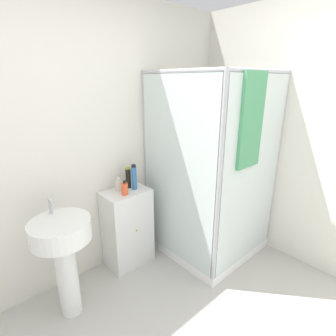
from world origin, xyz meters
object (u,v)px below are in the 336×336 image
sink (63,248)px  soap_dispenser (125,189)px  shampoo_bottle_blue (134,177)px  lotion_bottle_white (118,185)px  shampoo_bottle_tall_black (128,177)px

sink → soap_dispenser: sink is taller
shampoo_bottle_blue → lotion_bottle_white: size_ratio=1.83×
sink → shampoo_bottle_blue: size_ratio=3.88×
shampoo_bottle_tall_black → lotion_bottle_white: size_ratio=1.59×
soap_dispenser → lotion_bottle_white: bearing=87.3°
soap_dispenser → shampoo_bottle_blue: 0.16m
shampoo_bottle_tall_black → lotion_bottle_white: 0.13m
shampoo_bottle_tall_black → shampoo_bottle_blue: shampoo_bottle_blue is taller
lotion_bottle_white → soap_dispenser: bearing=-92.7°
sink → shampoo_bottle_blue: 0.87m
shampoo_bottle_tall_black → lotion_bottle_white: bearing=-179.9°
soap_dispenser → shampoo_bottle_tall_black: 0.17m
soap_dispenser → lotion_bottle_white: (0.01, 0.12, -0.00)m
sink → shampoo_bottle_blue: bearing=13.7°
shampoo_bottle_tall_black → shampoo_bottle_blue: 0.07m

